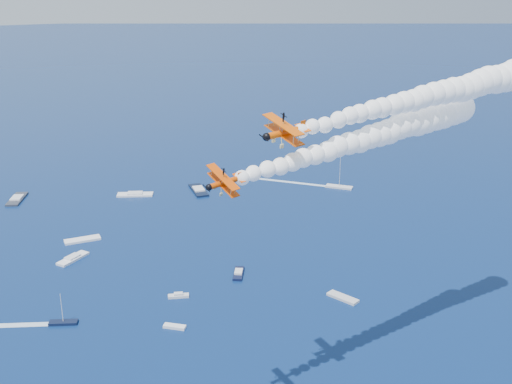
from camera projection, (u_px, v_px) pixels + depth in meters
name	position (u px, v px, depth m)	size (l,w,h in m)	color
biplane_lead	(286.00, 132.00, 103.30)	(8.51, 9.54, 5.75)	#E85104
biplane_trail	(225.00, 182.00, 97.48)	(6.63, 7.44, 4.48)	#DB4504
smoke_trail_lead	(419.00, 99.00, 117.74)	(60.23, 14.40, 10.86)	white
smoke_trail_trail	(364.00, 139.00, 113.58)	(59.52, 18.16, 10.86)	white
spectator_boats	(62.00, 242.00, 199.44)	(195.26, 174.64, 0.70)	black
boat_wakes	(165.00, 235.00, 205.02)	(150.45, 90.96, 0.04)	white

